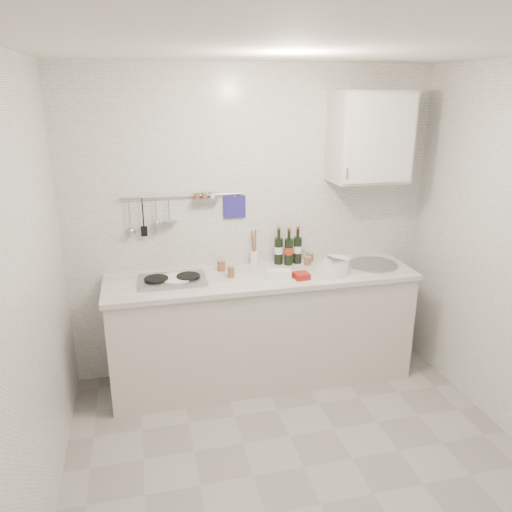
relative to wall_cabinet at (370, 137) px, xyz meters
The scene contains 17 objects.
floor 2.47m from the wall_cabinet, 126.42° to the right, with size 3.00×3.00×0.00m, color gray.
ceiling 1.61m from the wall_cabinet, 126.42° to the right, with size 3.00×3.00×0.00m, color silver.
back_wall 1.15m from the wall_cabinet, 168.67° to the left, with size 3.00×0.02×2.50m, color silver.
wall_left 2.78m from the wall_cabinet, 153.06° to the right, with size 0.02×2.80×2.50m, color silver.
counter 1.76m from the wall_cabinet, behind, with size 2.44×0.64×0.96m.
wall_rail 1.59m from the wall_cabinet, behind, with size 0.98×0.09×0.34m.
wall_cabinet is the anchor object (origin of this frame).
plate_stack_hob 1.87m from the wall_cabinet, behind, with size 0.26×0.25×0.03m.
plate_stack_sink 1.05m from the wall_cabinet, 147.85° to the right, with size 0.27×0.25×0.12m.
wine_bottles 1.08m from the wall_cabinet, behind, with size 0.23×0.11×0.31m.
butter_dish 1.29m from the wall_cabinet, 165.86° to the right, with size 0.19×0.09×0.06m, color white.
strawberry_punnet 1.22m from the wall_cabinet, 156.31° to the right, with size 0.11×0.11×0.05m, color #AA2012.
utensil_crock 1.33m from the wall_cabinet, behind, with size 0.07×0.07×0.30m.
jar_a 1.55m from the wall_cabinet, behind, with size 0.07×0.07×0.09m.
jar_b 1.09m from the wall_cabinet, 165.66° to the left, with size 0.07×0.07×0.07m.
jar_c 1.10m from the wall_cabinet, behind, with size 0.06×0.06×0.07m.
jar_d 1.52m from the wall_cabinet, behind, with size 0.06×0.06×0.10m.
Camera 1 is at (-0.91, -2.46, 2.29)m, focal length 35.00 mm.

